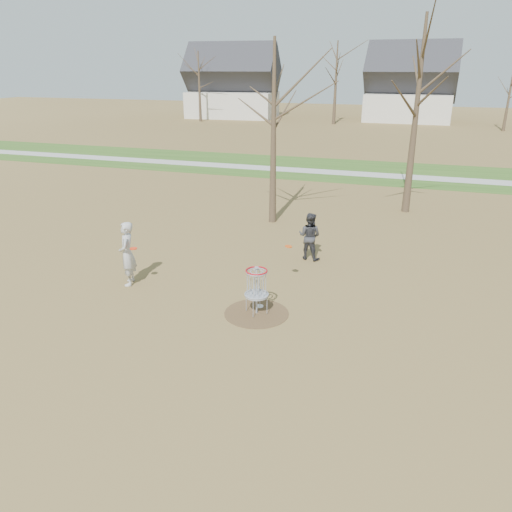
# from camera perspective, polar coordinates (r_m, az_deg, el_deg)

# --- Properties ---
(ground) EXTENTS (160.00, 160.00, 0.00)m
(ground) POSITION_cam_1_polar(r_m,az_deg,el_deg) (13.92, 0.06, -6.57)
(ground) COLOR brown
(ground) RESTS_ON ground
(green_band) EXTENTS (160.00, 8.00, 0.01)m
(green_band) POSITION_cam_1_polar(r_m,az_deg,el_deg) (33.59, 11.26, 9.54)
(green_band) COLOR #2D5119
(green_band) RESTS_ON ground
(footpath) EXTENTS (160.00, 1.50, 0.01)m
(footpath) POSITION_cam_1_polar(r_m,az_deg,el_deg) (32.61, 11.04, 9.24)
(footpath) COLOR #9E9E99
(footpath) RESTS_ON green_band
(dirt_circle) EXTENTS (1.80, 1.80, 0.01)m
(dirt_circle) POSITION_cam_1_polar(r_m,az_deg,el_deg) (13.92, 0.06, -6.55)
(dirt_circle) COLOR #47331E
(dirt_circle) RESTS_ON ground
(player_standing) EXTENTS (0.72, 0.86, 2.02)m
(player_standing) POSITION_cam_1_polar(r_m,az_deg,el_deg) (15.85, -14.50, 0.25)
(player_standing) COLOR #B0B0B0
(player_standing) RESTS_ON ground
(player_throwing) EXTENTS (0.92, 0.77, 1.69)m
(player_throwing) POSITION_cam_1_polar(r_m,az_deg,el_deg) (17.56, 6.14, 2.27)
(player_throwing) COLOR #303035
(player_throwing) RESTS_ON ground
(disc_grounded) EXTENTS (0.22, 0.22, 0.02)m
(disc_grounded) POSITION_cam_1_polar(r_m,az_deg,el_deg) (14.27, 0.42, -5.75)
(disc_grounded) COLOR silver
(disc_grounded) RESTS_ON dirt_circle
(discs_in_play) EXTENTS (4.61, 1.88, 0.05)m
(discs_in_play) POSITION_cam_1_polar(r_m,az_deg,el_deg) (15.17, -4.68, 0.99)
(discs_in_play) COLOR #DE470B
(discs_in_play) RESTS_ON ground
(disc_golf_basket) EXTENTS (0.64, 0.64, 1.35)m
(disc_golf_basket) POSITION_cam_1_polar(r_m,az_deg,el_deg) (13.52, 0.06, -3.14)
(disc_golf_basket) COLOR #9EA3AD
(disc_golf_basket) RESTS_ON ground
(bare_trees) EXTENTS (52.62, 44.98, 9.00)m
(bare_trees) POSITION_cam_1_polar(r_m,az_deg,el_deg) (47.59, 16.39, 18.88)
(bare_trees) COLOR #382B1E
(bare_trees) RESTS_ON ground
(houses_row) EXTENTS (56.51, 10.01, 7.26)m
(houses_row) POSITION_cam_1_polar(r_m,az_deg,el_deg) (64.38, 19.26, 17.29)
(houses_row) COLOR silver
(houses_row) RESTS_ON ground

